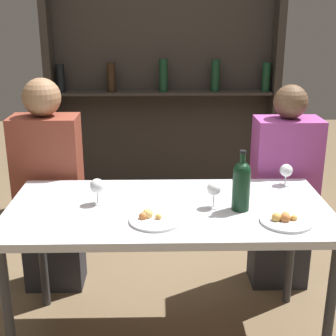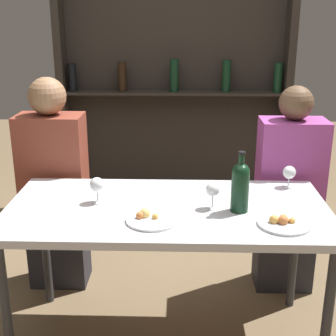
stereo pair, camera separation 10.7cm
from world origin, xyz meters
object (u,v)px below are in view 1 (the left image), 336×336
(seated_person_left, at_px, (50,193))
(food_plate_1, at_px, (154,219))
(wine_glass_2, at_px, (97,187))
(food_plate_0, at_px, (285,220))
(seated_person_right, at_px, (283,195))
(wine_glass_0, at_px, (214,190))
(wine_bottle, at_px, (241,184))
(wine_glass_1, at_px, (286,171))

(seated_person_left, bearing_deg, food_plate_1, -48.30)
(wine_glass_2, xyz_separation_m, seated_person_left, (-0.34, 0.48, -0.21))
(food_plate_0, height_order, seated_person_right, seated_person_right)
(wine_glass_0, height_order, food_plate_1, wine_glass_0)
(wine_glass_0, height_order, wine_glass_2, same)
(wine_glass_0, xyz_separation_m, food_plate_1, (-0.27, -0.15, -0.07))
(seated_person_left, height_order, seated_person_right, seated_person_left)
(wine_glass_2, bearing_deg, food_plate_1, -36.91)
(wine_bottle, relative_size, wine_glass_1, 2.49)
(wine_bottle, xyz_separation_m, seated_person_right, (0.35, 0.56, -0.28))
(seated_person_right, bearing_deg, wine_glass_1, -104.68)
(wine_glass_2, height_order, food_plate_0, wine_glass_2)
(wine_glass_0, relative_size, food_plate_0, 0.55)
(wine_glass_1, bearing_deg, food_plate_1, -147.61)
(wine_glass_0, height_order, seated_person_left, seated_person_left)
(wine_glass_2, distance_m, seated_person_left, 0.62)
(wine_glass_2, relative_size, seated_person_right, 0.10)
(wine_glass_1, bearing_deg, food_plate_0, -104.49)
(food_plate_0, relative_size, seated_person_left, 0.18)
(food_plate_0, distance_m, seated_person_right, 0.75)
(wine_glass_1, bearing_deg, wine_glass_0, -145.04)
(wine_glass_1, bearing_deg, wine_bottle, -132.57)
(wine_glass_1, bearing_deg, seated_person_left, 169.06)
(wine_glass_2, bearing_deg, seated_person_right, 25.44)
(wine_bottle, bearing_deg, food_plate_0, -40.69)
(wine_bottle, distance_m, food_plate_1, 0.42)
(wine_glass_0, bearing_deg, wine_glass_1, 34.96)
(wine_bottle, bearing_deg, wine_glass_1, 47.43)
(wine_bottle, bearing_deg, wine_glass_0, 166.15)
(wine_glass_2, distance_m, seated_person_right, 1.14)
(food_plate_1, bearing_deg, seated_person_right, 42.38)
(wine_glass_0, relative_size, food_plate_1, 0.53)
(wine_glass_0, xyz_separation_m, seated_person_right, (0.47, 0.53, -0.24))
(wine_bottle, xyz_separation_m, food_plate_0, (0.17, -0.14, -0.11))
(wine_glass_1, bearing_deg, wine_glass_2, -166.21)
(wine_bottle, bearing_deg, seated_person_left, 150.57)
(wine_glass_2, relative_size, seated_person_left, 0.10)
(food_plate_0, bearing_deg, food_plate_1, 177.07)
(wine_glass_2, bearing_deg, wine_glass_1, 13.79)
(food_plate_0, relative_size, food_plate_1, 0.96)
(food_plate_1, xyz_separation_m, seated_person_right, (0.74, 0.67, -0.17))
(wine_bottle, xyz_separation_m, wine_glass_0, (-0.12, 0.03, -0.04))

